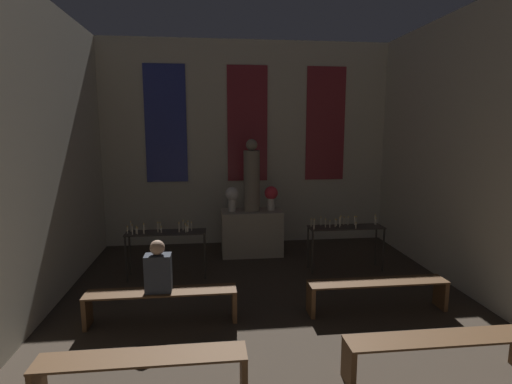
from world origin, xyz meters
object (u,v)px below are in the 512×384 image
(candle_rack_left, at_px, (166,238))
(pew_third_left, at_px, (143,368))
(pew_third_right, at_px, (439,348))
(pew_back_left, at_px, (162,299))
(flower_vase_left, at_px, (232,196))
(pew_back_right, at_px, (377,289))
(altar, at_px, (252,232))
(candle_rack_right, at_px, (345,232))
(flower_vase_right, at_px, (271,195))
(person_seated, at_px, (158,269))
(statue, at_px, (252,178))

(candle_rack_left, bearing_deg, pew_third_left, -88.08)
(pew_third_right, distance_m, pew_back_left, 3.55)
(flower_vase_left, distance_m, pew_third_left, 4.80)
(pew_third_right, xyz_separation_m, pew_back_right, (0.00, 1.62, 0.00))
(pew_third_right, bearing_deg, pew_back_left, 152.82)
(altar, xyz_separation_m, candle_rack_right, (1.68, -1.17, 0.26))
(altar, xyz_separation_m, pew_back_right, (1.58, -2.94, -0.14))
(pew_back_right, bearing_deg, flower_vase_left, 124.22)
(candle_rack_right, bearing_deg, flower_vase_right, 137.20)
(flower_vase_left, xyz_separation_m, pew_back_left, (-1.16, -2.94, -0.94))
(pew_back_left, bearing_deg, flower_vase_left, 68.50)
(candle_rack_right, distance_m, pew_third_right, 3.42)
(person_seated, bearing_deg, pew_third_right, -26.94)
(flower_vase_right, height_order, pew_third_right, flower_vase_right)
(altar, relative_size, pew_back_left, 0.62)
(pew_third_right, height_order, pew_back_left, same)
(candle_rack_right, bearing_deg, altar, 145.22)
(altar, bearing_deg, pew_third_right, -70.91)
(flower_vase_left, relative_size, pew_back_right, 0.25)
(pew_third_left, bearing_deg, altar, 70.91)
(candle_rack_right, distance_m, pew_back_left, 3.73)
(statue, relative_size, pew_third_left, 0.73)
(statue, relative_size, candle_rack_left, 1.06)
(flower_vase_right, relative_size, candle_rack_right, 0.36)
(altar, bearing_deg, flower_vase_left, 180.00)
(flower_vase_left, distance_m, candle_rack_left, 1.81)
(candle_rack_left, height_order, pew_third_right, candle_rack_left)
(statue, bearing_deg, pew_back_left, -118.24)
(flower_vase_right, height_order, pew_back_right, flower_vase_right)
(flower_vase_left, relative_size, pew_back_left, 0.25)
(altar, bearing_deg, candle_rack_left, -145.27)
(pew_back_left, bearing_deg, pew_back_right, 0.00)
(person_seated, bearing_deg, pew_third_left, -88.84)
(flower_vase_left, bearing_deg, person_seated, -112.06)
(candle_rack_right, relative_size, pew_back_right, 0.69)
(altar, xyz_separation_m, person_seated, (-1.61, -2.94, 0.31))
(altar, height_order, pew_back_left, altar)
(pew_third_left, height_order, person_seated, person_seated)
(statue, xyz_separation_m, pew_back_left, (-1.58, -2.94, -1.33))
(pew_back_right, bearing_deg, flower_vase_right, 111.50)
(candle_rack_right, distance_m, person_seated, 3.74)
(altar, bearing_deg, person_seated, -118.73)
(pew_third_right, bearing_deg, flower_vase_right, 104.25)
(flower_vase_left, relative_size, candle_rack_left, 0.36)
(flower_vase_right, bearing_deg, pew_third_right, -75.75)
(altar, distance_m, flower_vase_right, 0.91)
(pew_third_left, bearing_deg, person_seated, 91.16)
(flower_vase_right, relative_size, candle_rack_left, 0.36)
(candle_rack_left, height_order, person_seated, person_seated)
(candle_rack_left, xyz_separation_m, pew_back_right, (3.27, -1.77, -0.40))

